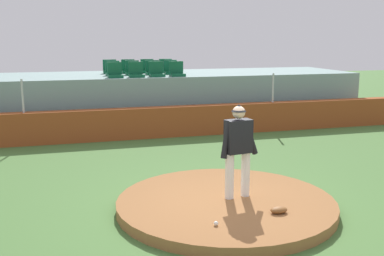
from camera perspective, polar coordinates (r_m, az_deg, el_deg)
The scene contains 21 objects.
ground_plane at distance 8.62m, azimuth 4.17°, elevation -9.91°, with size 60.00×60.00×0.00m, color #487336.
pitchers_mound at distance 8.59m, azimuth 4.18°, elevation -9.33°, with size 3.99×3.99×0.19m, color #976237.
pitcher at distance 8.41m, azimuth 5.71°, elevation -1.98°, with size 0.78×0.33×1.73m.
baseball at distance 7.41m, azimuth 2.98°, elevation -11.67°, with size 0.07×0.07×0.07m, color white.
fielding_glove at distance 8.02m, azimuth 10.65°, elevation -9.90°, with size 0.30×0.20×0.11m, color brown.
brick_barrier at distance 14.49m, azimuth -4.54°, elevation 0.71°, with size 17.83×0.40×0.95m, color #95441F.
fence_post_left at distance 14.11m, azimuth -20.17°, elevation 3.73°, with size 0.06×0.06×0.97m, color silver.
fence_post_right at distance 15.62m, azimuth 9.96°, elevation 4.90°, with size 0.06×0.06×0.97m, color silver.
bleacher_platform at distance 17.00m, azimuth -6.35°, elevation 3.65°, with size 15.73×3.74×1.79m, color #7D9B98.
stadium_chair_0 at distance 15.42m, azimuth -9.47°, elevation 6.73°, with size 0.48×0.44×0.50m.
stadium_chair_1 at distance 15.50m, azimuth -6.89°, elevation 6.82°, with size 0.48×0.44×0.50m.
stadium_chair_2 at distance 15.66m, azimuth -4.39°, elevation 6.91°, with size 0.48×0.44×0.50m.
stadium_chair_3 at distance 15.77m, azimuth -1.88°, elevation 6.97°, with size 0.48×0.44×0.50m.
stadium_chair_4 at distance 16.29m, azimuth -9.73°, elevation 6.95°, with size 0.48×0.44×0.50m.
stadium_chair_5 at distance 16.43m, azimuth -7.34°, elevation 7.05°, with size 0.48×0.44×0.50m.
stadium_chair_6 at distance 16.53m, azimuth -4.88°, elevation 7.13°, with size 0.48×0.44×0.50m.
stadium_chair_7 at distance 16.70m, azimuth -2.64°, elevation 7.20°, with size 0.48×0.44×0.50m.
stadium_chair_8 at distance 17.21m, azimuth -10.08°, elevation 7.16°, with size 0.48×0.44×0.50m.
stadium_chair_9 at distance 17.27m, azimuth -7.86°, elevation 7.24°, with size 0.48×0.44×0.50m.
stadium_chair_10 at distance 17.39m, azimuth -5.50°, elevation 7.32°, with size 0.48×0.44×0.50m.
stadium_chair_11 at distance 17.52m, azimuth -3.21°, elevation 7.38°, with size 0.48×0.44×0.50m.
Camera 1 is at (-2.80, -7.55, 3.10)m, focal length 43.25 mm.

